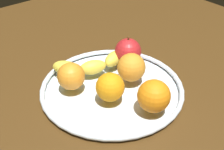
# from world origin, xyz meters

# --- Properties ---
(ground_plane) EXTENTS (1.36, 1.36, 0.04)m
(ground_plane) POSITION_xyz_m (0.00, 0.00, -0.02)
(ground_plane) COLOR #462D11
(fruit_bowl) EXTENTS (0.35, 0.35, 0.02)m
(fruit_bowl) POSITION_xyz_m (0.00, 0.00, 0.01)
(fruit_bowl) COLOR silver
(fruit_bowl) RESTS_ON ground_plane
(banana) EXTENTS (0.20, 0.11, 0.04)m
(banana) POSITION_xyz_m (0.00, 0.08, 0.04)
(banana) COLOR yellow
(banana) RESTS_ON fruit_bowl
(apple) EXTENTS (0.07, 0.07, 0.08)m
(apple) POSITION_xyz_m (0.10, 0.05, 0.05)
(apple) COLOR #B42124
(apple) RESTS_ON fruit_bowl
(orange_front_right) EXTENTS (0.07, 0.07, 0.07)m
(orange_front_right) POSITION_xyz_m (0.01, -0.12, 0.05)
(orange_front_right) COLOR orange
(orange_front_right) RESTS_ON fruit_bowl
(orange_back_right) EXTENTS (0.07, 0.07, 0.07)m
(orange_back_right) POSITION_xyz_m (-0.04, -0.04, 0.05)
(orange_back_right) COLOR orange
(orange_back_right) RESTS_ON fruit_bowl
(orange_center) EXTENTS (0.07, 0.07, 0.07)m
(orange_center) POSITION_xyz_m (0.05, -0.01, 0.05)
(orange_center) COLOR orange
(orange_center) RESTS_ON fruit_bowl
(orange_front_left) EXTENTS (0.07, 0.07, 0.07)m
(orange_front_left) POSITION_xyz_m (-0.08, 0.05, 0.05)
(orange_front_left) COLOR orange
(orange_front_left) RESTS_ON fruit_bowl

